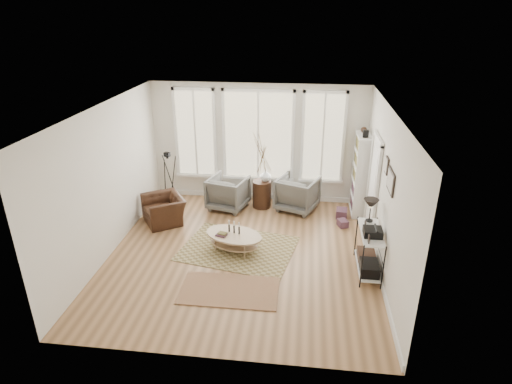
# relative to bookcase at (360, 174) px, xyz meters

# --- Properties ---
(room) EXTENTS (5.50, 5.54, 2.90)m
(room) POSITION_rel_bookcase_xyz_m (-2.42, -2.20, 0.47)
(room) COLOR #A5774E
(room) RESTS_ON ground
(bay_window) EXTENTS (4.14, 0.12, 2.24)m
(bay_window) POSITION_rel_bookcase_xyz_m (-2.44, 0.49, 0.65)
(bay_window) COLOR #DBCB88
(bay_window) RESTS_ON ground
(door) EXTENTS (0.09, 1.06, 2.22)m
(door) POSITION_rel_bookcase_xyz_m (0.13, -1.08, 0.17)
(door) COLOR silver
(door) RESTS_ON ground
(bookcase) EXTENTS (0.31, 0.85, 2.06)m
(bookcase) POSITION_rel_bookcase_xyz_m (0.00, 0.00, 0.00)
(bookcase) COLOR white
(bookcase) RESTS_ON ground
(low_shelf) EXTENTS (0.38, 1.08, 1.30)m
(low_shelf) POSITION_rel_bookcase_xyz_m (-0.06, -2.52, -0.44)
(low_shelf) COLOR white
(low_shelf) RESTS_ON ground
(wall_art) EXTENTS (0.04, 0.88, 0.44)m
(wall_art) POSITION_rel_bookcase_xyz_m (0.14, -2.49, 0.92)
(wall_art) COLOR black
(wall_art) RESTS_ON ground
(rug_main) EXTENTS (2.47, 2.04, 0.01)m
(rug_main) POSITION_rel_bookcase_xyz_m (-2.55, -2.02, -0.95)
(rug_main) COLOR brown
(rug_main) RESTS_ON ground
(rug_runner) EXTENTS (1.70, 0.95, 0.01)m
(rug_runner) POSITION_rel_bookcase_xyz_m (-2.49, -3.42, -0.94)
(rug_runner) COLOR brown
(rug_runner) RESTS_ON ground
(coffee_table) EXTENTS (1.34, 1.07, 0.54)m
(coffee_table) POSITION_rel_bookcase_xyz_m (-2.63, -2.09, -0.67)
(coffee_table) COLOR tan
(coffee_table) RESTS_ON ground
(armchair_left) EXTENTS (1.05, 1.07, 0.80)m
(armchair_left) POSITION_rel_bookcase_xyz_m (-3.09, -0.15, -0.56)
(armchair_left) COLOR #62625E
(armchair_left) RESTS_ON ground
(armchair_right) EXTENTS (1.15, 1.16, 0.82)m
(armchair_right) POSITION_rel_bookcase_xyz_m (-1.43, -0.03, -0.54)
(armchair_right) COLOR #62625E
(armchair_right) RESTS_ON ground
(side_table) EXTENTS (0.45, 0.45, 1.87)m
(side_table) POSITION_rel_bookcase_xyz_m (-2.29, 0.01, -0.05)
(side_table) COLOR #351E13
(side_table) RESTS_ON ground
(vase) EXTENTS (0.33, 0.33, 0.28)m
(vase) POSITION_rel_bookcase_xyz_m (-2.21, 0.06, -0.15)
(vase) COLOR silver
(vase) RESTS_ON side_table
(accent_chair) EXTENTS (1.23, 1.20, 0.60)m
(accent_chair) POSITION_rel_bookcase_xyz_m (-4.40, -1.04, -0.65)
(accent_chair) COLOR #351E13
(accent_chair) RESTS_ON ground
(tripod_camera) EXTENTS (0.49, 0.49, 1.38)m
(tripod_camera) POSITION_rel_bookcase_xyz_m (-4.50, -0.22, -0.32)
(tripod_camera) COLOR black
(tripod_camera) RESTS_ON ground
(book_stack_near) EXTENTS (0.27, 0.33, 0.20)m
(book_stack_near) POSITION_rel_bookcase_xyz_m (-0.39, -0.34, -0.86)
(book_stack_near) COLOR maroon
(book_stack_near) RESTS_ON ground
(book_stack_far) EXTENTS (0.26, 0.29, 0.16)m
(book_stack_far) POSITION_rel_bookcase_xyz_m (-0.39, -0.80, -0.88)
(book_stack_far) COLOR maroon
(book_stack_far) RESTS_ON ground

